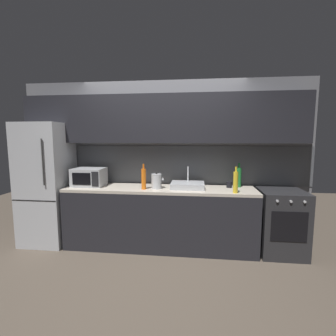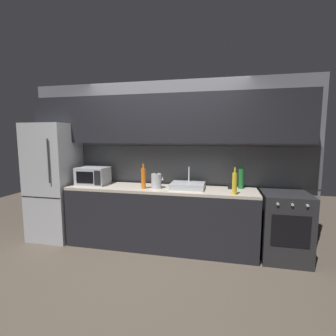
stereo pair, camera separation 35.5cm
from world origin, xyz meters
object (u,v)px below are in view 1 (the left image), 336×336
microwave (89,177)px  wine_bottle_orange (144,179)px  kettle (157,181)px  wine_bottle_yellow (236,182)px  mug_dark (229,185)px  wine_bottle_green (239,177)px  oven_range (281,222)px  refrigerator (47,184)px

microwave → wine_bottle_orange: (0.87, -0.15, 0.02)m
kettle → wine_bottle_orange: (-0.17, -0.07, 0.05)m
wine_bottle_yellow → mug_dark: wine_bottle_yellow is taller
wine_bottle_green → wine_bottle_orange: size_ratio=0.99×
wine_bottle_orange → mug_dark: wine_bottle_orange is taller
oven_range → wine_bottle_yellow: size_ratio=2.55×
refrigerator → wine_bottle_orange: refrigerator is taller
oven_range → kettle: (-1.76, -0.06, 0.56)m
refrigerator → oven_range: refrigerator is taller
refrigerator → microwave: 0.69m
refrigerator → mug_dark: size_ratio=21.66×
wine_bottle_yellow → kettle: bearing=171.3°
microwave → wine_bottle_green: bearing=4.4°
kettle → wine_bottle_orange: bearing=-157.9°
wine_bottle_orange → kettle: bearing=22.1°
oven_range → wine_bottle_yellow: bearing=-161.8°
wine_bottle_green → wine_bottle_orange: (-1.36, -0.32, 0.00)m
oven_range → mug_dark: mug_dark is taller
refrigerator → wine_bottle_orange: bearing=-4.7°
wine_bottle_green → mug_dark: wine_bottle_green is taller
mug_dark → wine_bottle_yellow: bearing=-84.4°
wine_bottle_yellow → oven_range: bearing=18.2°
refrigerator → wine_bottle_yellow: size_ratio=5.24×
oven_range → wine_bottle_orange: wine_bottle_orange is taller
kettle → wine_bottle_orange: 0.19m
oven_range → wine_bottle_green: wine_bottle_green is taller
refrigerator → wine_bottle_green: (2.92, 0.19, 0.13)m
microwave → wine_bottle_yellow: (2.13, -0.24, 0.01)m
kettle → mug_dark: kettle is taller
wine_bottle_orange → wine_bottle_yellow: size_ratio=1.02×
microwave → wine_bottle_green: 2.24m
oven_range → wine_bottle_yellow: wine_bottle_yellow is taller
wine_bottle_yellow → mug_dark: size_ratio=4.13×
wine_bottle_green → wine_bottle_yellow: size_ratio=1.01×
wine_bottle_green → mug_dark: bearing=-158.2°
wine_bottle_yellow → microwave: bearing=173.5°
oven_range → wine_bottle_yellow: 0.93m
wine_bottle_green → wine_bottle_yellow: 0.43m
oven_range → wine_bottle_green: size_ratio=2.52×
oven_range → mug_dark: size_ratio=10.56×
microwave → refrigerator: bearing=-178.4°
kettle → wine_bottle_green: size_ratio=0.66×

